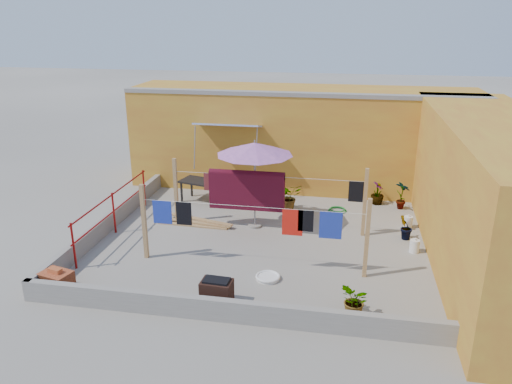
# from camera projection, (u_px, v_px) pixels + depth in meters

# --- Properties ---
(ground) EXTENTS (80.00, 80.00, 0.00)m
(ground) POSITION_uv_depth(u_px,v_px,m) (262.00, 241.00, 12.58)
(ground) COLOR #9E998E
(ground) RESTS_ON ground
(wall_back) EXTENTS (11.00, 3.27, 3.21)m
(wall_back) POSITION_uv_depth(u_px,v_px,m) (301.00, 137.00, 16.31)
(wall_back) COLOR gold
(wall_back) RESTS_ON ground
(wall_right) EXTENTS (2.40, 9.00, 3.20)m
(wall_right) POSITION_uv_depth(u_px,v_px,m) (491.00, 193.00, 11.16)
(wall_right) COLOR gold
(wall_right) RESTS_ON ground
(parapet_front) EXTENTS (8.30, 0.16, 0.44)m
(parapet_front) POSITION_uv_depth(u_px,v_px,m) (229.00, 311.00, 9.18)
(parapet_front) COLOR gray
(parapet_front) RESTS_ON ground
(parapet_left) EXTENTS (0.16, 7.30, 0.44)m
(parapet_left) POSITION_uv_depth(u_px,v_px,m) (110.00, 221.00, 13.20)
(parapet_left) COLOR gray
(parapet_left) RESTS_ON ground
(red_railing) EXTENTS (0.05, 4.20, 1.10)m
(red_railing) POSITION_uv_depth(u_px,v_px,m) (113.00, 207.00, 12.81)
(red_railing) COLOR maroon
(red_railing) RESTS_ON ground
(clothesline_rig) EXTENTS (5.09, 2.35, 1.80)m
(clothesline_rig) POSITION_uv_depth(u_px,v_px,m) (249.00, 194.00, 12.85)
(clothesline_rig) COLOR tan
(clothesline_rig) RESTS_ON ground
(patio_umbrella) EXTENTS (2.54, 2.54, 2.38)m
(patio_umbrella) POSITION_uv_depth(u_px,v_px,m) (255.00, 149.00, 12.71)
(patio_umbrella) COLOR gray
(patio_umbrella) RESTS_ON ground
(outdoor_table) EXTENTS (1.56, 1.05, 0.67)m
(outdoor_table) POSITION_uv_depth(u_px,v_px,m) (204.00, 183.00, 15.02)
(outdoor_table) COLOR black
(outdoor_table) RESTS_ON ground
(brick_stack) EXTENTS (0.70, 0.58, 0.53)m
(brick_stack) POSITION_uv_depth(u_px,v_px,m) (57.00, 282.00, 10.17)
(brick_stack) COLOR #AD4C27
(brick_stack) RESTS_ON ground
(lumber_pile) EXTENTS (2.10, 0.68, 0.13)m
(lumber_pile) POSITION_uv_depth(u_px,v_px,m) (197.00, 222.00, 13.52)
(lumber_pile) COLOR tan
(lumber_pile) RESTS_ON ground
(brazier) EXTENTS (0.62, 0.43, 0.54)m
(brazier) POSITION_uv_depth(u_px,v_px,m) (217.00, 292.00, 9.73)
(brazier) COLOR black
(brazier) RESTS_ON ground
(white_basin) EXTENTS (0.53, 0.53, 0.09)m
(white_basin) POSITION_uv_depth(u_px,v_px,m) (268.00, 277.00, 10.71)
(white_basin) COLOR silver
(white_basin) RESTS_ON ground
(water_jug_a) EXTENTS (0.23, 0.23, 0.36)m
(water_jug_a) POSITION_uv_depth(u_px,v_px,m) (414.00, 246.00, 11.91)
(water_jug_a) COLOR silver
(water_jug_a) RESTS_ON ground
(water_jug_b) EXTENTS (0.23, 0.23, 0.36)m
(water_jug_b) POSITION_uv_depth(u_px,v_px,m) (408.00, 222.00, 13.31)
(water_jug_b) COLOR silver
(water_jug_b) RESTS_ON ground
(green_hose) EXTENTS (0.53, 0.53, 0.08)m
(green_hose) POSITION_uv_depth(u_px,v_px,m) (337.00, 210.00, 14.47)
(green_hose) COLOR #1A7929
(green_hose) RESTS_ON ground
(plant_back_a) EXTENTS (0.92, 0.88, 0.79)m
(plant_back_a) POSITION_uv_depth(u_px,v_px,m) (289.00, 197.00, 14.48)
(plant_back_a) COLOR #255D1A
(plant_back_a) RESTS_ON ground
(plant_back_b) EXTENTS (0.39, 0.39, 0.69)m
(plant_back_b) POSITION_uv_depth(u_px,v_px,m) (378.00, 193.00, 14.92)
(plant_back_b) COLOR #255D1A
(plant_back_b) RESTS_ON ground
(plant_right_a) EXTENTS (0.54, 0.54, 0.86)m
(plant_right_a) POSITION_uv_depth(u_px,v_px,m) (402.00, 195.00, 14.52)
(plant_right_a) COLOR #255D1A
(plant_right_a) RESTS_ON ground
(plant_right_b) EXTENTS (0.46, 0.45, 0.65)m
(plant_right_b) POSITION_uv_depth(u_px,v_px,m) (405.00, 228.00, 12.54)
(plant_right_b) COLOR #255D1A
(plant_right_b) RESTS_ON ground
(plant_right_c) EXTENTS (0.58, 0.65, 0.64)m
(plant_right_c) POSITION_uv_depth(u_px,v_px,m) (355.00, 301.00, 9.30)
(plant_right_c) COLOR #255D1A
(plant_right_c) RESTS_ON ground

